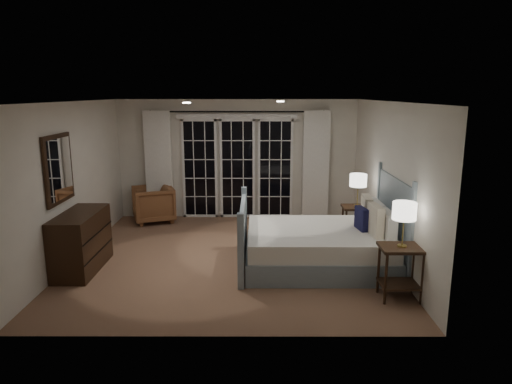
{
  "coord_description": "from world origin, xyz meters",
  "views": [
    {
      "loc": [
        0.41,
        -7.07,
        2.63
      ],
      "look_at": [
        0.4,
        0.17,
        1.05
      ],
      "focal_mm": 32.0,
      "sensor_mm": 36.0,
      "label": 1
    }
  ],
  "objects_px": {
    "nightstand_left": "(401,264)",
    "armchair": "(153,204)",
    "bed": "(322,244)",
    "nightstand_right": "(356,218)",
    "lamp_left": "(404,211)",
    "lamp_right": "(358,181)",
    "dresser": "(81,242)"
  },
  "relations": [
    {
      "from": "nightstand_left",
      "to": "lamp_left",
      "type": "relative_size",
      "value": 1.22
    },
    {
      "from": "bed",
      "to": "armchair",
      "type": "xyz_separation_m",
      "value": [
        -3.15,
        2.48,
        0.03
      ]
    },
    {
      "from": "nightstand_left",
      "to": "lamp_right",
      "type": "distance_m",
      "value": 2.4
    },
    {
      "from": "bed",
      "to": "lamp_right",
      "type": "xyz_separation_m",
      "value": [
        0.78,
        1.16,
        0.78
      ]
    },
    {
      "from": "nightstand_right",
      "to": "lamp_right",
      "type": "relative_size",
      "value": 1.14
    },
    {
      "from": "bed",
      "to": "lamp_right",
      "type": "relative_size",
      "value": 4.1
    },
    {
      "from": "lamp_right",
      "to": "nightstand_left",
      "type": "bearing_deg",
      "value": -88.08
    },
    {
      "from": "dresser",
      "to": "nightstand_left",
      "type": "bearing_deg",
      "value": -12.29
    },
    {
      "from": "nightstand_left",
      "to": "lamp_right",
      "type": "bearing_deg",
      "value": 91.92
    },
    {
      "from": "nightstand_left",
      "to": "lamp_left",
      "type": "bearing_deg",
      "value": 153.43
    },
    {
      "from": "lamp_left",
      "to": "armchair",
      "type": "distance_m",
      "value": 5.47
    },
    {
      "from": "nightstand_left",
      "to": "armchair",
      "type": "relative_size",
      "value": 0.87
    },
    {
      "from": "lamp_right",
      "to": "armchair",
      "type": "xyz_separation_m",
      "value": [
        -3.93,
        1.32,
        -0.75
      ]
    },
    {
      "from": "lamp_left",
      "to": "armchair",
      "type": "bearing_deg",
      "value": 137.83
    },
    {
      "from": "nightstand_right",
      "to": "armchair",
      "type": "relative_size",
      "value": 0.81
    },
    {
      "from": "dresser",
      "to": "lamp_right",
      "type": "bearing_deg",
      "value": 16.7
    },
    {
      "from": "dresser",
      "to": "bed",
      "type": "bearing_deg",
      "value": 2.67
    },
    {
      "from": "bed",
      "to": "nightstand_right",
      "type": "xyz_separation_m",
      "value": [
        0.78,
        1.16,
        0.09
      ]
    },
    {
      "from": "nightstand_right",
      "to": "dresser",
      "type": "height_order",
      "value": "dresser"
    },
    {
      "from": "nightstand_right",
      "to": "lamp_right",
      "type": "distance_m",
      "value": 0.69
    },
    {
      "from": "armchair",
      "to": "dresser",
      "type": "bearing_deg",
      "value": -30.56
    },
    {
      "from": "nightstand_right",
      "to": "armchair",
      "type": "xyz_separation_m",
      "value": [
        -3.93,
        1.32,
        -0.07
      ]
    },
    {
      "from": "lamp_left",
      "to": "armchair",
      "type": "relative_size",
      "value": 0.71
    },
    {
      "from": "bed",
      "to": "nightstand_left",
      "type": "relative_size",
      "value": 3.34
    },
    {
      "from": "lamp_left",
      "to": "nightstand_right",
      "type": "bearing_deg",
      "value": 91.92
    },
    {
      "from": "nightstand_right",
      "to": "nightstand_left",
      "type": "bearing_deg",
      "value": -88.08
    },
    {
      "from": "bed",
      "to": "lamp_left",
      "type": "bearing_deg",
      "value": -53.36
    },
    {
      "from": "lamp_left",
      "to": "lamp_right",
      "type": "relative_size",
      "value": 1.0
    },
    {
      "from": "lamp_left",
      "to": "dresser",
      "type": "relative_size",
      "value": 0.46
    },
    {
      "from": "nightstand_left",
      "to": "bed",
      "type": "bearing_deg",
      "value": 126.64
    },
    {
      "from": "bed",
      "to": "nightstand_left",
      "type": "distance_m",
      "value": 1.44
    },
    {
      "from": "lamp_left",
      "to": "lamp_right",
      "type": "xyz_separation_m",
      "value": [
        -0.08,
        2.31,
        -0.05
      ]
    }
  ]
}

